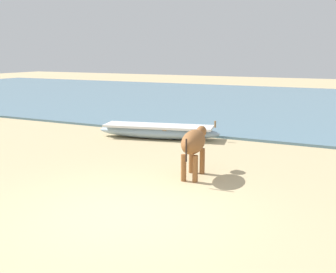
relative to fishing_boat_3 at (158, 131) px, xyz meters
name	(u,v)px	position (x,y,z in m)	size (l,w,h in m)	color
ground	(126,215)	(2.48, -5.77, -0.23)	(80.00, 80.00, 0.00)	tan
sea_water	(301,104)	(2.48, 10.84, -0.19)	(60.00, 20.00, 0.08)	slate
fishing_boat_3	(158,131)	(0.00, 0.00, 0.00)	(3.92, 1.69, 0.61)	#8CA5B7
cow_adult_brown	(194,143)	(2.60, -3.27, 0.50)	(0.63, 1.56, 1.02)	brown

